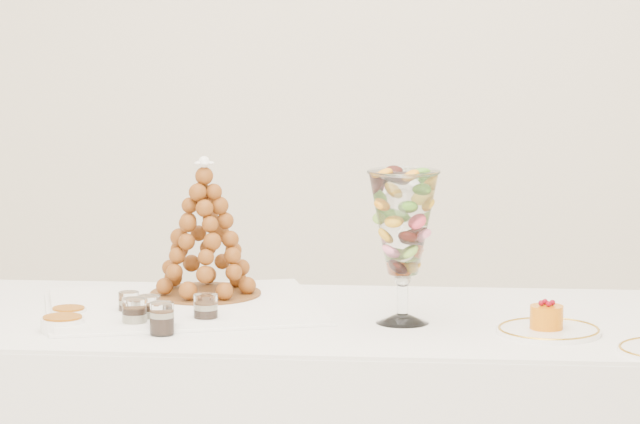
# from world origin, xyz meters

# --- Properties ---
(lace_tray) EXTENTS (0.73, 0.63, 0.02)m
(lace_tray) POSITION_xyz_m (-0.25, 0.33, 0.73)
(lace_tray) COLOR white
(lace_tray) RESTS_ON buffet_table
(macaron_vase) EXTENTS (0.16, 0.16, 0.35)m
(macaron_vase) POSITION_xyz_m (0.27, 0.26, 0.95)
(macaron_vase) COLOR white
(macaron_vase) RESTS_ON buffet_table
(cake_plate) EXTENTS (0.23, 0.23, 0.01)m
(cake_plate) POSITION_xyz_m (0.60, 0.19, 0.73)
(cake_plate) COLOR white
(cake_plate) RESTS_ON buffet_table
(verrine_a) EXTENTS (0.06, 0.06, 0.06)m
(verrine_a) POSITION_xyz_m (-0.36, 0.22, 0.75)
(verrine_a) COLOR white
(verrine_a) RESTS_ON buffet_table
(verrine_b) EXTENTS (0.07, 0.07, 0.07)m
(verrine_b) POSITION_xyz_m (-0.29, 0.15, 0.76)
(verrine_b) COLOR white
(verrine_b) RESTS_ON buffet_table
(verrine_c) EXTENTS (0.06, 0.06, 0.07)m
(verrine_c) POSITION_xyz_m (-0.16, 0.16, 0.76)
(verrine_c) COLOR white
(verrine_c) RESTS_ON buffet_table
(verrine_d) EXTENTS (0.06, 0.06, 0.07)m
(verrine_d) POSITION_xyz_m (-0.31, 0.09, 0.76)
(verrine_d) COLOR white
(verrine_d) RESTS_ON buffet_table
(verrine_e) EXTENTS (0.06, 0.06, 0.07)m
(verrine_e) POSITION_xyz_m (-0.24, 0.07, 0.76)
(verrine_e) COLOR white
(verrine_e) RESTS_ON buffet_table
(ramekin_back) EXTENTS (0.08, 0.08, 0.03)m
(ramekin_back) POSITION_xyz_m (-0.49, 0.19, 0.73)
(ramekin_back) COLOR white
(ramekin_back) RESTS_ON buffet_table
(ramekin_front) EXTENTS (0.10, 0.10, 0.03)m
(ramekin_front) POSITION_xyz_m (-0.47, 0.07, 0.74)
(ramekin_front) COLOR white
(ramekin_front) RESTS_ON buffet_table
(croquembouche) EXTENTS (0.28, 0.28, 0.33)m
(croquembouche) POSITION_xyz_m (-0.22, 0.42, 0.91)
(croquembouche) COLOR brown
(croquembouche) RESTS_ON lace_tray
(mousse_cake) EXTENTS (0.07, 0.07, 0.06)m
(mousse_cake) POSITION_xyz_m (0.59, 0.19, 0.76)
(mousse_cake) COLOR orange
(mousse_cake) RESTS_ON cake_plate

